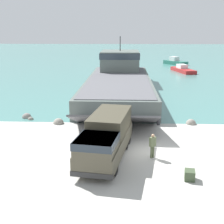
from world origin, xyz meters
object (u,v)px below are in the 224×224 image
(moored_boat_b, at_px, (183,70))
(moored_boat_a, at_px, (175,62))
(military_truck, at_px, (106,137))
(mooring_bollard, at_px, (158,120))
(cargo_crate, at_px, (190,175))
(soldier_on_ramp, at_px, (153,144))
(landing_craft, at_px, (119,78))

(moored_boat_b, bearing_deg, moored_boat_a, -105.59)
(military_truck, height_order, mooring_bollard, military_truck)
(moored_boat_a, xyz_separation_m, cargo_crate, (-8.89, -65.30, -0.37))
(soldier_on_ramp, bearing_deg, moored_boat_b, 134.35)
(military_truck, bearing_deg, cargo_crate, 67.44)
(moored_boat_b, distance_m, cargo_crate, 50.97)
(moored_boat_a, bearing_deg, mooring_bollard, 45.90)
(moored_boat_b, height_order, mooring_bollard, moored_boat_b)
(soldier_on_ramp, distance_m, moored_boat_b, 48.17)
(military_truck, xyz_separation_m, cargo_crate, (5.17, -3.15, -1.24))
(military_truck, bearing_deg, moored_boat_b, 172.83)
(moored_boat_b, distance_m, mooring_bollard, 40.17)
(moored_boat_a, bearing_deg, military_truck, 43.27)
(soldier_on_ramp, height_order, moored_boat_a, moored_boat_a)
(cargo_crate, bearing_deg, moored_boat_a, 82.25)
(landing_craft, height_order, moored_boat_b, landing_craft)
(military_truck, distance_m, mooring_bollard, 9.21)
(military_truck, xyz_separation_m, mooring_bollard, (4.41, 8.01, -1.10))
(landing_craft, relative_size, military_truck, 4.04)
(landing_craft, distance_m, moored_boat_b, 25.47)
(soldier_on_ramp, distance_m, cargo_crate, 3.85)
(cargo_crate, bearing_deg, military_truck, 148.68)
(moored_boat_a, relative_size, mooring_bollard, 8.80)
(landing_craft, distance_m, cargo_crate, 28.99)
(moored_boat_b, bearing_deg, mooring_bollard, 63.70)
(mooring_bollard, bearing_deg, landing_craft, 103.34)
(soldier_on_ramp, xyz_separation_m, moored_boat_b, (10.25, 47.06, -0.49))
(moored_boat_b, height_order, cargo_crate, moored_boat_b)
(military_truck, bearing_deg, soldier_on_ramp, 100.26)
(landing_craft, distance_m, soldier_on_ramp, 25.48)
(soldier_on_ramp, relative_size, moored_boat_a, 0.25)
(military_truck, xyz_separation_m, moored_boat_a, (14.06, 62.15, -0.86))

